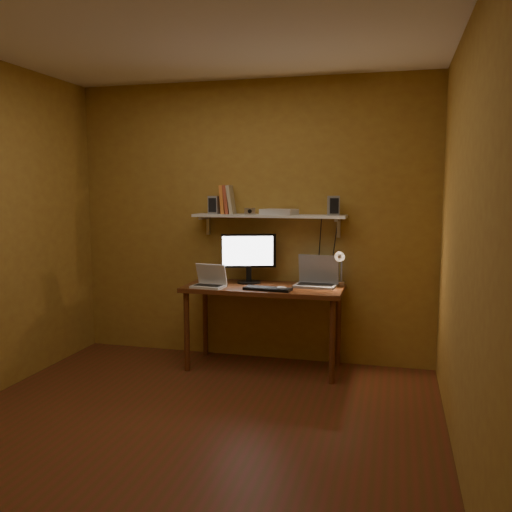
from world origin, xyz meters
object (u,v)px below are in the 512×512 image
(monitor, at_px, (249,256))
(netbook, at_px, (210,281))
(desk, at_px, (264,296))
(desk_lamp, at_px, (341,263))
(laptop, at_px, (317,278))
(speaker_right, at_px, (333,206))
(wall_shelf, at_px, (269,216))
(speaker_left, at_px, (214,205))
(shelf_camera, at_px, (250,211))
(keyboard, at_px, (268,289))
(router, at_px, (279,212))
(mouse, at_px, (282,288))

(monitor, distance_m, netbook, 0.44)
(desk, distance_m, desk_lamp, 0.73)
(monitor, relative_size, laptop, 1.27)
(desk, height_order, speaker_right, speaker_right)
(wall_shelf, height_order, speaker_left, speaker_left)
(speaker_right, distance_m, shelf_camera, 0.75)
(wall_shelf, xyz_separation_m, netbook, (-0.45, -0.36, -0.55))
(desk_lamp, bearing_deg, desk, -169.19)
(desk, height_order, keyboard, keyboard)
(netbook, xyz_separation_m, router, (0.54, 0.36, 0.59))
(speaker_left, bearing_deg, desk_lamp, -1.96)
(speaker_left, height_order, shelf_camera, speaker_left)
(desk, height_order, wall_shelf, wall_shelf)
(desk_lamp, relative_size, speaker_right, 2.21)
(shelf_camera, bearing_deg, netbook, -132.91)
(desk, relative_size, speaker_left, 8.50)
(laptop, bearing_deg, router, 175.24)
(desk, distance_m, mouse, 0.27)
(wall_shelf, bearing_deg, keyboard, -78.09)
(laptop, bearing_deg, wall_shelf, 177.07)
(desk, distance_m, keyboard, 0.21)
(wall_shelf, relative_size, netbook, 4.71)
(mouse, bearing_deg, router, 114.19)
(monitor, bearing_deg, keyboard, -67.54)
(mouse, xyz_separation_m, speaker_right, (0.39, 0.33, 0.69))
(mouse, relative_size, speaker_left, 0.59)
(router, bearing_deg, speaker_right, -2.11)
(netbook, bearing_deg, speaker_left, 108.79)
(desk, height_order, shelf_camera, shelf_camera)
(shelf_camera, xyz_separation_m, router, (0.26, 0.05, -0.00))
(laptop, xyz_separation_m, mouse, (-0.26, -0.29, -0.05))
(monitor, bearing_deg, speaker_left, 151.68)
(desk, xyz_separation_m, netbook, (-0.45, -0.16, 0.14))
(wall_shelf, distance_m, desk_lamp, 0.77)
(speaker_left, distance_m, shelf_camera, 0.36)
(desk, distance_m, netbook, 0.50)
(keyboard, distance_m, router, 0.74)
(wall_shelf, bearing_deg, router, -0.50)
(monitor, xyz_separation_m, desk_lamp, (0.83, 0.00, -0.04))
(keyboard, height_order, router, router)
(desk_lamp, xyz_separation_m, speaker_left, (-1.18, 0.07, 0.50))
(mouse, relative_size, shelf_camera, 0.93)
(mouse, xyz_separation_m, shelf_camera, (-0.36, 0.29, 0.64))
(netbook, bearing_deg, monitor, 52.94)
(monitor, relative_size, netbook, 1.62)
(speaker_right, xyz_separation_m, router, (-0.49, 0.02, -0.06))
(desk, xyz_separation_m, laptop, (0.45, 0.13, 0.16))
(desk_lamp, bearing_deg, speaker_left, 176.84)
(monitor, xyz_separation_m, laptop, (0.63, 0.01, -0.18))
(keyboard, bearing_deg, wall_shelf, 107.94)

